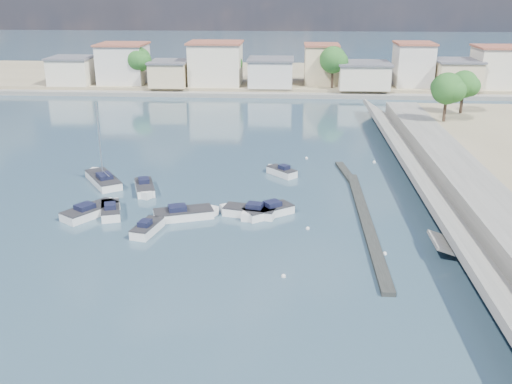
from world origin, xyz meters
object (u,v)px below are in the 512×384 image
(motorboat_b, at_px, (148,228))
(motorboat_d, at_px, (266,212))
(motorboat_g, at_px, (145,189))
(motorboat_h, at_px, (187,214))
(motorboat_c, at_px, (247,212))
(sailboat, at_px, (102,179))
(motorboat_a, at_px, (111,210))
(motorboat_e, at_px, (93,211))
(motorboat_f, at_px, (281,172))

(motorboat_b, distance_m, motorboat_d, 10.87)
(motorboat_g, bearing_deg, motorboat_h, -50.05)
(motorboat_c, bearing_deg, sailboat, 152.88)
(motorboat_d, bearing_deg, motorboat_h, -172.96)
(motorboat_h, xyz_separation_m, sailboat, (-10.84, 9.28, 0.03))
(motorboat_c, xyz_separation_m, motorboat_d, (1.74, -0.01, -0.00))
(motorboat_b, bearing_deg, motorboat_g, 105.63)
(motorboat_a, xyz_separation_m, motorboat_g, (1.72, 6.11, 0.00))
(motorboat_c, xyz_separation_m, motorboat_g, (-11.04, 5.70, 0.00))
(motorboat_g, bearing_deg, sailboat, 153.26)
(motorboat_b, relative_size, motorboat_e, 0.77)
(motorboat_a, relative_size, motorboat_f, 1.30)
(motorboat_e, relative_size, motorboat_g, 1.07)
(sailboat, bearing_deg, motorboat_b, -57.39)
(motorboat_a, bearing_deg, motorboat_h, -3.91)
(motorboat_d, bearing_deg, motorboat_b, -156.81)
(motorboat_h, bearing_deg, sailboat, 139.43)
(motorboat_a, xyz_separation_m, sailboat, (-3.59, 8.78, 0.03))
(motorboat_c, height_order, motorboat_g, same)
(motorboat_a, bearing_deg, motorboat_e, -170.49)
(motorboat_d, distance_m, motorboat_g, 14.00)
(motorboat_c, relative_size, motorboat_d, 1.09)
(sailboat, bearing_deg, motorboat_c, -27.12)
(motorboat_e, height_order, motorboat_h, same)
(motorboat_g, bearing_deg, motorboat_a, -105.68)
(motorboat_h, bearing_deg, motorboat_g, 129.95)
(motorboat_b, bearing_deg, sailboat, 122.61)
(motorboat_d, relative_size, motorboat_f, 1.36)
(motorboat_d, bearing_deg, motorboat_f, 84.75)
(motorboat_h, distance_m, sailboat, 14.27)
(motorboat_d, xyz_separation_m, motorboat_e, (-16.10, -0.67, 0.00))
(motorboat_g, bearing_deg, motorboat_b, -74.37)
(motorboat_c, height_order, motorboat_f, same)
(motorboat_a, height_order, motorboat_d, same)
(motorboat_f, bearing_deg, motorboat_a, -140.98)
(motorboat_b, xyz_separation_m, motorboat_c, (8.25, 4.29, 0.00))
(motorboat_b, height_order, motorboat_g, same)
(motorboat_f, bearing_deg, motorboat_h, -122.48)
(motorboat_b, height_order, sailboat, sailboat)
(motorboat_c, distance_m, motorboat_f, 12.58)
(motorboat_e, distance_m, motorboat_f, 21.54)
(motorboat_d, height_order, sailboat, sailboat)
(motorboat_b, relative_size, motorboat_c, 0.79)
(motorboat_d, xyz_separation_m, motorboat_g, (-12.78, 5.71, 0.00))
(motorboat_e, bearing_deg, motorboat_g, 62.51)
(motorboat_g, relative_size, motorboat_h, 0.86)
(motorboat_a, xyz_separation_m, motorboat_d, (14.50, 0.40, -0.00))
(motorboat_h, height_order, sailboat, sailboat)
(motorboat_d, distance_m, motorboat_h, 7.31)
(motorboat_b, height_order, motorboat_f, same)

